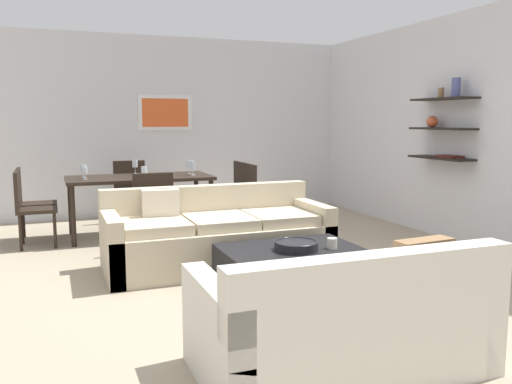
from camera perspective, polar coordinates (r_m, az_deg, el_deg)
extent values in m
plane|color=tan|center=(5.11, -3.00, -8.85)|extent=(18.00, 18.00, 0.00)
cube|color=silver|center=(8.38, -8.66, 6.93)|extent=(8.40, 0.06, 2.70)
cube|color=white|center=(8.31, -9.68, 8.35)|extent=(0.82, 0.02, 0.53)
cube|color=#E55926|center=(8.29, -9.66, 8.35)|extent=(0.70, 0.01, 0.42)
cube|color=silver|center=(6.95, 19.88, 6.41)|extent=(0.06, 8.20, 2.70)
cube|color=black|center=(6.77, 19.41, 9.37)|extent=(0.28, 0.90, 0.02)
cube|color=black|center=(6.77, 19.27, 6.41)|extent=(0.28, 0.90, 0.02)
cube|color=black|center=(6.78, 19.14, 3.45)|extent=(0.28, 0.90, 0.02)
cylinder|color=#4C518C|center=(6.63, 20.59, 10.42)|extent=(0.10, 0.10, 0.22)
sphere|color=#D85933|center=(6.91, 18.33, 7.15)|extent=(0.14, 0.14, 0.14)
cylinder|color=olive|center=(6.81, 19.16, 9.97)|extent=(0.07, 0.07, 0.12)
cube|color=#4C1E19|center=(6.67, 19.98, 3.58)|extent=(0.20, 0.28, 0.03)
cube|color=beige|center=(5.33, -4.08, -5.82)|extent=(2.19, 0.90, 0.42)
cube|color=beige|center=(5.60, -5.22, -1.09)|extent=(2.19, 0.16, 0.36)
cube|color=beige|center=(5.11, -15.21, -5.62)|extent=(0.14, 0.90, 0.60)
cube|color=beige|center=(5.68, 5.88, -4.05)|extent=(0.14, 0.90, 0.60)
cube|color=beige|center=(5.09, -10.87, -3.59)|extent=(0.62, 0.70, 0.10)
cube|color=beige|center=(5.24, -3.98, -3.15)|extent=(0.62, 0.70, 0.10)
cube|color=beige|center=(5.45, 2.45, -2.70)|extent=(0.62, 0.70, 0.10)
cube|color=beige|center=(5.31, -10.13, -1.68)|extent=(0.37, 0.15, 0.36)
cube|color=silver|center=(3.29, 8.81, -14.68)|extent=(1.66, 0.90, 0.42)
cube|color=silver|center=(2.86, 12.72, -9.94)|extent=(1.66, 0.16, 0.36)
cube|color=silver|center=(3.67, 19.39, -11.09)|extent=(0.14, 0.90, 0.60)
cube|color=silver|center=(2.97, -4.47, -15.23)|extent=(0.14, 0.90, 0.60)
cube|color=silver|center=(3.41, 13.68, -9.35)|extent=(0.67, 0.70, 0.10)
cube|color=silver|center=(3.08, 2.84, -10.99)|extent=(0.67, 0.70, 0.10)
cube|color=#99724C|center=(3.25, 17.46, -7.95)|extent=(0.37, 0.15, 0.36)
cube|color=black|center=(4.48, 4.50, -8.74)|extent=(1.16, 1.08, 0.38)
cylinder|color=black|center=(4.47, 4.32, -5.79)|extent=(0.37, 0.37, 0.07)
torus|color=black|center=(4.46, 4.32, -5.37)|extent=(0.37, 0.37, 0.02)
cylinder|color=silver|center=(4.55, 8.14, -5.45)|extent=(0.09, 0.09, 0.09)
cube|color=black|center=(6.86, -12.34, 1.48)|extent=(1.77, 0.85, 0.04)
cylinder|color=black|center=(6.47, -18.98, -2.49)|extent=(0.06, 0.06, 0.71)
cylinder|color=black|center=(6.73, -4.80, -1.71)|extent=(0.06, 0.06, 0.71)
cylinder|color=black|center=(7.19, -19.21, -1.50)|extent=(0.06, 0.06, 0.71)
cylinder|color=black|center=(7.42, -6.38, -0.84)|extent=(0.06, 0.06, 0.71)
cube|color=black|center=(7.35, -3.18, -0.29)|extent=(0.44, 0.44, 0.04)
cube|color=black|center=(7.39, -1.72, 1.59)|extent=(0.04, 0.44, 0.43)
cylinder|color=black|center=(7.51, -4.90, -1.88)|extent=(0.04, 0.04, 0.41)
cylinder|color=black|center=(7.17, -4.10, -2.34)|extent=(0.04, 0.04, 0.41)
cylinder|color=black|center=(7.61, -2.30, -1.72)|extent=(0.04, 0.04, 0.41)
cylinder|color=black|center=(7.28, -1.38, -2.16)|extent=(0.04, 0.04, 0.41)
cube|color=black|center=(6.99, -2.22, -0.70)|extent=(0.44, 0.44, 0.04)
cube|color=black|center=(7.03, -0.69, 1.28)|extent=(0.04, 0.44, 0.43)
cylinder|color=black|center=(7.14, -4.04, -2.36)|extent=(0.04, 0.04, 0.41)
cylinder|color=black|center=(6.81, -3.15, -2.87)|extent=(0.04, 0.04, 0.41)
cylinder|color=black|center=(7.26, -1.32, -2.19)|extent=(0.04, 0.04, 0.41)
cylinder|color=black|center=(6.92, -0.32, -2.67)|extent=(0.04, 0.04, 0.41)
cube|color=black|center=(6.63, -22.35, -1.75)|extent=(0.44, 0.44, 0.04)
cube|color=black|center=(6.61, -24.18, 0.17)|extent=(0.04, 0.44, 0.43)
cylinder|color=black|center=(6.49, -20.68, -3.89)|extent=(0.04, 0.04, 0.41)
cylinder|color=black|center=(6.84, -20.71, -3.30)|extent=(0.04, 0.04, 0.41)
cylinder|color=black|center=(6.50, -23.86, -4.04)|extent=(0.04, 0.04, 0.41)
cylinder|color=black|center=(6.85, -23.73, -3.45)|extent=(0.04, 0.04, 0.41)
cube|color=black|center=(7.01, -22.29, -1.27)|extent=(0.44, 0.44, 0.04)
cube|color=black|center=(6.99, -24.02, 0.56)|extent=(0.04, 0.44, 0.43)
cylinder|color=black|center=(6.87, -20.72, -3.27)|extent=(0.04, 0.04, 0.41)
cylinder|color=black|center=(7.22, -20.74, -2.75)|extent=(0.04, 0.04, 0.41)
cylinder|color=black|center=(6.88, -23.72, -3.41)|extent=(0.04, 0.04, 0.41)
cylinder|color=black|center=(7.23, -23.60, -2.88)|extent=(0.04, 0.04, 0.41)
cube|color=black|center=(6.17, -11.19, -1.99)|extent=(0.44, 0.44, 0.04)
cube|color=black|center=(5.94, -10.92, -0.07)|extent=(0.44, 0.04, 0.43)
cylinder|color=black|center=(6.41, -9.83, -3.63)|extent=(0.04, 0.04, 0.41)
cylinder|color=black|center=(6.36, -13.02, -3.82)|extent=(0.04, 0.04, 0.41)
cylinder|color=black|center=(6.07, -9.16, -4.26)|extent=(0.04, 0.04, 0.41)
cylinder|color=black|center=(6.01, -12.53, -4.48)|extent=(0.04, 0.04, 0.41)
cube|color=black|center=(7.62, -13.13, -0.20)|extent=(0.44, 0.44, 0.04)
cube|color=black|center=(7.79, -13.39, 1.71)|extent=(0.44, 0.04, 0.43)
cylinder|color=black|center=(7.46, -14.25, -2.16)|extent=(0.04, 0.04, 0.41)
cylinder|color=black|center=(7.51, -11.52, -2.01)|extent=(0.04, 0.04, 0.41)
cylinder|color=black|center=(7.81, -14.57, -1.72)|extent=(0.04, 0.04, 0.41)
cylinder|color=black|center=(7.86, -11.96, -1.59)|extent=(0.04, 0.04, 0.41)
cylinder|color=silver|center=(6.89, -17.93, 1.50)|extent=(0.06, 0.06, 0.01)
cylinder|color=silver|center=(6.89, -17.94, 1.85)|extent=(0.01, 0.01, 0.08)
cylinder|color=silver|center=(6.88, -17.97, 2.50)|extent=(0.07, 0.07, 0.08)
cylinder|color=silver|center=(7.08, -7.17, 1.98)|extent=(0.06, 0.06, 0.01)
cylinder|color=silver|center=(7.08, -7.17, 2.32)|extent=(0.01, 0.01, 0.08)
cylinder|color=silver|center=(7.07, -7.18, 3.02)|extent=(0.08, 0.08, 0.09)
cylinder|color=silver|center=(6.49, -11.85, 1.36)|extent=(0.06, 0.06, 0.01)
cylinder|color=silver|center=(6.49, -11.85, 1.65)|extent=(0.01, 0.01, 0.06)
cylinder|color=silver|center=(6.48, -11.87, 2.30)|extent=(0.07, 0.07, 0.09)
cylinder|color=silver|center=(6.68, -17.83, 1.32)|extent=(0.06, 0.06, 0.01)
cylinder|color=silver|center=(6.68, -17.84, 1.63)|extent=(0.01, 0.01, 0.07)
cylinder|color=silver|center=(6.67, -17.86, 2.25)|extent=(0.07, 0.07, 0.08)
cylinder|color=silver|center=(7.21, -12.79, 1.95)|extent=(0.06, 0.06, 0.01)
cylinder|color=silver|center=(7.21, -12.80, 2.29)|extent=(0.01, 0.01, 0.08)
cylinder|color=silver|center=(7.20, -12.82, 2.98)|extent=(0.07, 0.07, 0.09)
cylinder|color=silver|center=(6.88, -6.74, 1.82)|extent=(0.06, 0.06, 0.01)
cylinder|color=silver|center=(6.88, -6.75, 2.21)|extent=(0.01, 0.01, 0.09)
cylinder|color=silver|center=(6.87, -6.76, 2.94)|extent=(0.06, 0.06, 0.09)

